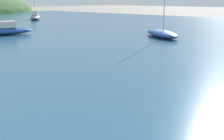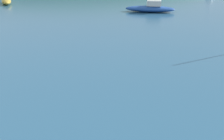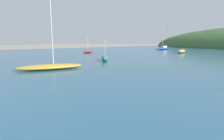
{
  "view_description": "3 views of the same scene",
  "coord_description": "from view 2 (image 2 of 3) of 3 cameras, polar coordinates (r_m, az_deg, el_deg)",
  "views": [
    {
      "loc": [
        -5.61,
        1.11,
        2.89
      ],
      "look_at": [
        1.31,
        7.41,
        0.74
      ],
      "focal_mm": 50.0,
      "sensor_mm": 36.0,
      "label": 1
    },
    {
      "loc": [
        0.76,
        -0.4,
        4.14
      ],
      "look_at": [
        1.46,
        6.71,
        1.28
      ],
      "focal_mm": 42.0,
      "sensor_mm": 36.0,
      "label": 2
    },
    {
      "loc": [
        7.29,
        1.71,
        2.18
      ],
      "look_at": [
        1.34,
        6.78,
        0.87
      ],
      "focal_mm": 28.0,
      "sensor_mm": 36.0,
      "label": 3
    }
  ],
  "objects": [
    {
      "name": "boat_mid_harbor",
      "position": [
        25.24,
        8.38,
        13.17
      ],
      "size": [
        4.83,
        2.74,
        1.06
      ],
      "color": "#1E4793",
      "rests_on": "water"
    },
    {
      "name": "boat_red_dinghy",
      "position": [
        32.66,
        -22.02,
        13.71
      ],
      "size": [
        2.07,
        3.99,
        0.59
      ],
      "color": "gold",
      "rests_on": "water"
    },
    {
      "name": "water",
      "position": [
        32.67,
        -7.15,
        14.46
      ],
      "size": [
        80.0,
        60.0,
        0.1
      ],
      "primitive_type": "cube",
      "color": "#2D5B7A",
      "rests_on": "ground"
    }
  ]
}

